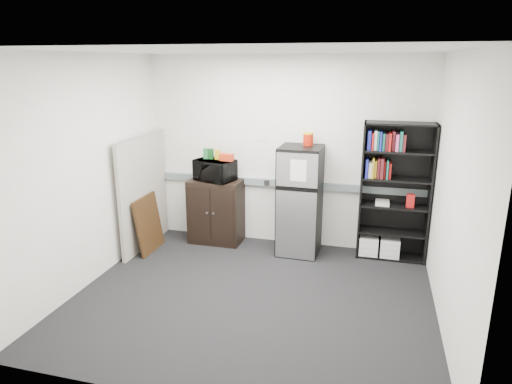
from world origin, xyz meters
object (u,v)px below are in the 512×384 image
Objects in this scene: bookshelf at (393,189)px; refrigerator at (300,201)px; microwave at (215,170)px; cubicle_partition at (144,192)px; cabinet at (216,211)px.

refrigerator is (-1.22, -0.15, -0.22)m from bookshelf.
bookshelf reaches higher than microwave.
cabinet is at bearing 24.30° from cubicle_partition.
cubicle_partition is at bearing -169.80° from refrigerator.
cubicle_partition is 1.72× the size of cabinet.
refrigerator is at bearing -3.66° from cabinet.
microwave is at bearing 23.48° from cubicle_partition.
cabinet is 1.72× the size of microwave.
bookshelf is 1.14× the size of cubicle_partition.
refrigerator is (1.25, -0.08, 0.28)m from cabinet.
bookshelf is at bearing 8.12° from refrigerator.
cubicle_partition is 1.08× the size of refrigerator.
microwave is 0.36× the size of refrigerator.
microwave is at bearing 178.40° from refrigerator.
cubicle_partition is at bearing -139.60° from microwave.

